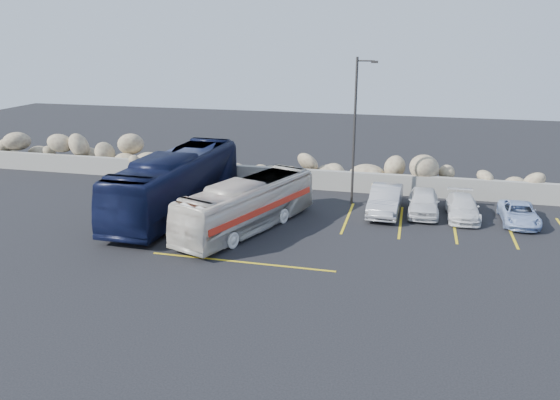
% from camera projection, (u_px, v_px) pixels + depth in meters
% --- Properties ---
extents(ground, '(90.00, 90.00, 0.00)m').
position_uv_depth(ground, '(263.00, 266.00, 22.41)').
color(ground, black).
rests_on(ground, ground).
extents(seawall, '(60.00, 0.40, 1.20)m').
position_uv_depth(seawall, '(316.00, 179.00, 33.36)').
color(seawall, gray).
rests_on(seawall, ground).
extents(riprap_pile, '(54.00, 2.80, 2.60)m').
position_uv_depth(riprap_pile, '(320.00, 164.00, 34.27)').
color(riprap_pile, '#8A735A').
rests_on(riprap_pile, ground).
extents(parking_lines, '(18.16, 9.36, 0.01)m').
position_uv_depth(parking_lines, '(386.00, 230.00, 26.50)').
color(parking_lines, gold).
rests_on(parking_lines, ground).
extents(lamppost, '(1.14, 0.18, 8.00)m').
position_uv_depth(lamppost, '(356.00, 128.00, 29.37)').
color(lamppost, '#322F2C').
rests_on(lamppost, ground).
extents(vintage_bus, '(4.99, 9.06, 2.47)m').
position_uv_depth(vintage_bus, '(247.00, 205.00, 26.28)').
color(vintage_bus, silver).
rests_on(vintage_bus, ground).
extents(tour_coach, '(3.01, 11.56, 3.20)m').
position_uv_depth(tour_coach, '(176.00, 182.00, 28.87)').
color(tour_coach, black).
rests_on(tour_coach, ground).
extents(car_a, '(1.59, 3.91, 1.33)m').
position_uv_depth(car_a, '(423.00, 202.00, 28.72)').
color(car_a, silver).
rests_on(car_a, ground).
extents(car_b, '(1.72, 4.47, 1.45)m').
position_uv_depth(car_b, '(385.00, 200.00, 28.83)').
color(car_b, '#A9A8AD').
rests_on(car_b, ground).
extents(car_c, '(1.68, 3.90, 1.12)m').
position_uv_depth(car_c, '(462.00, 207.00, 28.18)').
color(car_c, silver).
rests_on(car_c, ground).
extents(car_d, '(1.71, 3.67, 1.02)m').
position_uv_depth(car_d, '(519.00, 214.00, 27.35)').
color(car_d, '#9BB2DC').
rests_on(car_d, ground).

